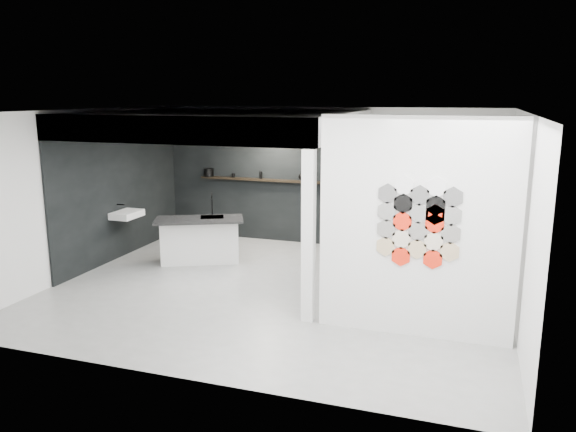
{
  "coord_description": "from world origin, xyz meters",
  "views": [
    {
      "loc": [
        2.85,
        -7.96,
        3.03
      ],
      "look_at": [
        0.1,
        0.3,
        1.15
      ],
      "focal_mm": 35.0,
      "sensor_mm": 36.0,
      "label": 1
    }
  ],
  "objects_px": {
    "glass_vase": "(331,179)",
    "stockpot": "(209,172)",
    "utensil_cup": "(233,175)",
    "glass_bowl": "(331,180)",
    "wall_basin": "(127,214)",
    "kitchen_island": "(200,239)",
    "kettle": "(303,177)",
    "partition_panel": "(417,229)",
    "bottle_dark": "(261,175)"
  },
  "relations": [
    {
      "from": "stockpot",
      "to": "glass_bowl",
      "type": "distance_m",
      "value": 2.7
    },
    {
      "from": "partition_panel",
      "to": "kitchen_island",
      "type": "xyz_separation_m",
      "value": [
        -4.07,
        2.01,
        -0.97
      ]
    },
    {
      "from": "utensil_cup",
      "to": "bottle_dark",
      "type": "bearing_deg",
      "value": 0.0
    },
    {
      "from": "stockpot",
      "to": "kettle",
      "type": "bearing_deg",
      "value": 0.0
    },
    {
      "from": "glass_vase",
      "to": "stockpot",
      "type": "bearing_deg",
      "value": 180.0
    },
    {
      "from": "partition_panel",
      "to": "glass_bowl",
      "type": "xyz_separation_m",
      "value": [
        -2.08,
        3.87,
        -0.03
      ]
    },
    {
      "from": "kettle",
      "to": "bottle_dark",
      "type": "height_order",
      "value": "kettle"
    },
    {
      "from": "kettle",
      "to": "glass_bowl",
      "type": "xyz_separation_m",
      "value": [
        0.58,
        0.0,
        -0.03
      ]
    },
    {
      "from": "utensil_cup",
      "to": "kitchen_island",
      "type": "bearing_deg",
      "value": -85.95
    },
    {
      "from": "stockpot",
      "to": "glass_bowl",
      "type": "height_order",
      "value": "stockpot"
    },
    {
      "from": "stockpot",
      "to": "kettle",
      "type": "relative_size",
      "value": 1.07
    },
    {
      "from": "glass_bowl",
      "to": "glass_vase",
      "type": "bearing_deg",
      "value": 0.0
    },
    {
      "from": "bottle_dark",
      "to": "partition_panel",
      "type": "bearing_deg",
      "value": -47.22
    },
    {
      "from": "bottle_dark",
      "to": "glass_bowl",
      "type": "bearing_deg",
      "value": 0.0
    },
    {
      "from": "kettle",
      "to": "utensil_cup",
      "type": "height_order",
      "value": "kettle"
    },
    {
      "from": "kitchen_island",
      "to": "bottle_dark",
      "type": "xyz_separation_m",
      "value": [
        0.49,
        1.85,
        0.97
      ]
    },
    {
      "from": "glass_vase",
      "to": "utensil_cup",
      "type": "distance_m",
      "value": 2.13
    },
    {
      "from": "wall_basin",
      "to": "kettle",
      "type": "bearing_deg",
      "value": 36.32
    },
    {
      "from": "glass_vase",
      "to": "glass_bowl",
      "type": "bearing_deg",
      "value": 0.0
    },
    {
      "from": "glass_bowl",
      "to": "utensil_cup",
      "type": "distance_m",
      "value": 2.13
    },
    {
      "from": "partition_panel",
      "to": "bottle_dark",
      "type": "xyz_separation_m",
      "value": [
        -3.58,
        3.87,
        -0.0
      ]
    },
    {
      "from": "kettle",
      "to": "utensil_cup",
      "type": "distance_m",
      "value": 1.55
    },
    {
      "from": "wall_basin",
      "to": "glass_vase",
      "type": "bearing_deg",
      "value": 31.35
    },
    {
      "from": "glass_vase",
      "to": "kettle",
      "type": "bearing_deg",
      "value": 180.0
    },
    {
      "from": "partition_panel",
      "to": "glass_vase",
      "type": "relative_size",
      "value": 22.62
    },
    {
      "from": "partition_panel",
      "to": "utensil_cup",
      "type": "distance_m",
      "value": 5.71
    },
    {
      "from": "kitchen_island",
      "to": "kettle",
      "type": "bearing_deg",
      "value": 27.79
    },
    {
      "from": "stockpot",
      "to": "glass_vase",
      "type": "height_order",
      "value": "stockpot"
    },
    {
      "from": "partition_panel",
      "to": "stockpot",
      "type": "relative_size",
      "value": 13.58
    },
    {
      "from": "stockpot",
      "to": "kettle",
      "type": "distance_m",
      "value": 2.12
    },
    {
      "from": "wall_basin",
      "to": "kitchen_island",
      "type": "height_order",
      "value": "kitchen_island"
    },
    {
      "from": "kitchen_island",
      "to": "utensil_cup",
      "type": "xyz_separation_m",
      "value": [
        -0.13,
        1.85,
        0.93
      ]
    },
    {
      "from": "kettle",
      "to": "glass_vase",
      "type": "distance_m",
      "value": 0.58
    },
    {
      "from": "kitchen_island",
      "to": "utensil_cup",
      "type": "bearing_deg",
      "value": 69.17
    },
    {
      "from": "kitchen_island",
      "to": "bottle_dark",
      "type": "distance_m",
      "value": 2.15
    },
    {
      "from": "partition_panel",
      "to": "wall_basin",
      "type": "relative_size",
      "value": 4.67
    },
    {
      "from": "glass_vase",
      "to": "utensil_cup",
      "type": "relative_size",
      "value": 1.44
    },
    {
      "from": "utensil_cup",
      "to": "glass_bowl",
      "type": "bearing_deg",
      "value": 0.0
    },
    {
      "from": "stockpot",
      "to": "glass_bowl",
      "type": "bearing_deg",
      "value": 0.0
    },
    {
      "from": "stockpot",
      "to": "kettle",
      "type": "height_order",
      "value": "stockpot"
    },
    {
      "from": "partition_panel",
      "to": "kitchen_island",
      "type": "height_order",
      "value": "partition_panel"
    },
    {
      "from": "glass_bowl",
      "to": "utensil_cup",
      "type": "xyz_separation_m",
      "value": [
        -2.13,
        0.0,
        -0.0
      ]
    },
    {
      "from": "kettle",
      "to": "bottle_dark",
      "type": "bearing_deg",
      "value": -164.8
    },
    {
      "from": "stockpot",
      "to": "glass_vase",
      "type": "bearing_deg",
      "value": 0.0
    },
    {
      "from": "kitchen_island",
      "to": "stockpot",
      "type": "bearing_deg",
      "value": 85.94
    },
    {
      "from": "wall_basin",
      "to": "utensil_cup",
      "type": "distance_m",
      "value": 2.47
    },
    {
      "from": "wall_basin",
      "to": "kitchen_island",
      "type": "xyz_separation_m",
      "value": [
        1.4,
        0.21,
        -0.42
      ]
    },
    {
      "from": "bottle_dark",
      "to": "utensil_cup",
      "type": "bearing_deg",
      "value": 180.0
    },
    {
      "from": "stockpot",
      "to": "utensil_cup",
      "type": "height_order",
      "value": "stockpot"
    },
    {
      "from": "wall_basin",
      "to": "bottle_dark",
      "type": "height_order",
      "value": "bottle_dark"
    }
  ]
}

